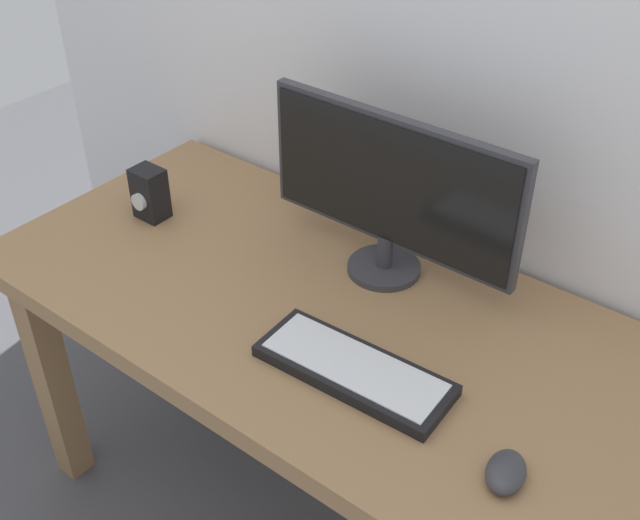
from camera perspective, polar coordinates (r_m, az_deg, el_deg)
desk at (r=1.79m, az=-0.42°, el=-5.86°), size 1.52×0.75×0.78m
monitor at (r=1.70m, az=5.14°, el=5.07°), size 0.62×0.17×0.38m
keyboard_primary at (r=1.54m, az=2.47°, el=-7.94°), size 0.40×0.16×0.03m
mouse at (r=1.40m, az=13.31°, el=-14.70°), size 0.09×0.11×0.03m
audio_controller at (r=2.01m, az=-12.24°, el=4.72°), size 0.08×0.07×0.13m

